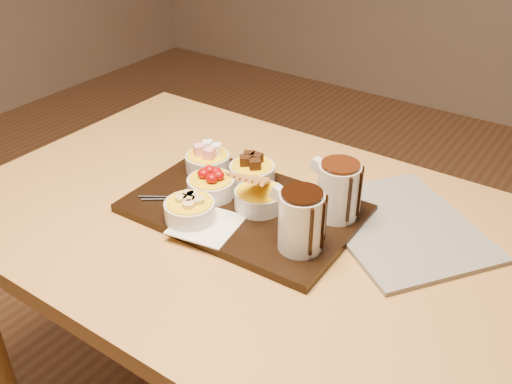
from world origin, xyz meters
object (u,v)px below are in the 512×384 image
Objects in this scene: pitcher_dark_chocolate at (301,222)px; pitcher_milk_chocolate at (338,191)px; bowl_strawberries at (211,187)px; newspaper at (401,226)px; dining_table at (248,254)px; serving_board at (244,209)px.

pitcher_milk_chocolate is at bearing 85.60° from pitcher_dark_chocolate.
bowl_strawberries is 0.89× the size of pitcher_milk_chocolate.
newspaper is (0.37, 0.14, -0.03)m from bowl_strawberries.
dining_table is at bearing -0.26° from bowl_strawberries.
pitcher_dark_chocolate is at bearing -11.11° from bowl_strawberries.
pitcher_dark_chocolate is (0.25, -0.05, 0.04)m from bowl_strawberries.
pitcher_milk_chocolate is (0.25, 0.08, 0.04)m from bowl_strawberries.
bowl_strawberries reaches higher than newspaper.
pitcher_dark_chocolate is at bearing -19.98° from serving_board.
bowl_strawberries is 0.30× the size of newspaper.
bowl_strawberries is at bearing 167.35° from pitcher_dark_chocolate.
pitcher_dark_chocolate is at bearing -17.41° from dining_table.
pitcher_milk_chocolate is at bearing 21.80° from serving_board.
bowl_strawberries is 0.39m from newspaper.
newspaper is (0.27, 0.14, 0.10)m from dining_table.
pitcher_milk_chocolate is (0.16, 0.08, 0.17)m from dining_table.
pitcher_milk_chocolate is (0.01, 0.13, 0.00)m from pitcher_dark_chocolate.
bowl_strawberries is (-0.08, -0.01, 0.03)m from serving_board.
serving_board is 4.10× the size of pitcher_dark_chocolate.
serving_board is at bearing 5.12° from bowl_strawberries.
pitcher_milk_chocolate reaches higher than bowl_strawberries.
pitcher_dark_chocolate reaches higher than dining_table.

